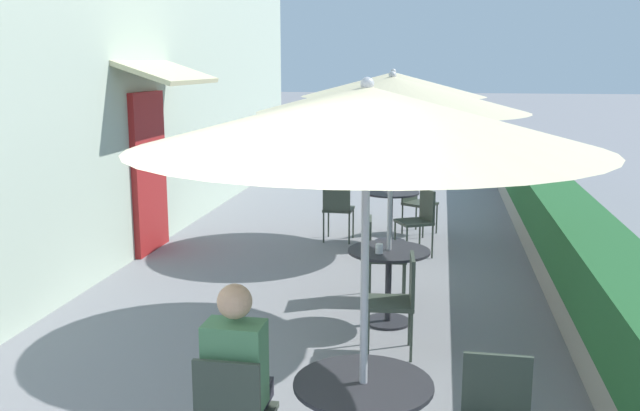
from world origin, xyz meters
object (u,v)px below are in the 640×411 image
at_px(patio_umbrella_mid, 392,94).
at_px(cafe_chair_mid_right, 399,296).
at_px(seated_patron_near_right, 238,376).
at_px(cafe_chair_far_left, 419,217).
at_px(cafe_chair_far_back, 338,206).
at_px(patio_umbrella_near, 367,118).
at_px(patio_table_mid, 389,270).
at_px(cafe_chair_mid_left, 380,251).
at_px(patio_table_far, 391,206).
at_px(patio_umbrella_far, 393,84).
at_px(coffee_cup_mid, 379,249).
at_px(cafe_chair_far_right, 416,198).

distance_m(patio_umbrella_mid, cafe_chair_mid_right, 1.82).
distance_m(seated_patron_near_right, cafe_chair_far_left, 5.44).
bearing_deg(cafe_chair_far_back, patio_umbrella_near, -78.70).
relative_size(patio_table_mid, cafe_chair_mid_left, 0.90).
height_order(seated_patron_near_right, cafe_chair_mid_left, seated_patron_near_right).
height_order(patio_table_mid, patio_table_far, same).
distance_m(seated_patron_near_right, patio_table_far, 5.99).
xyz_separation_m(patio_umbrella_far, cafe_chair_far_left, (0.41, -0.61, -1.66)).
relative_size(patio_umbrella_near, coffee_cup_mid, 27.46).
xyz_separation_m(cafe_chair_mid_right, coffee_cup_mid, (-0.22, 0.58, 0.26)).
xyz_separation_m(coffee_cup_mid, cafe_chair_far_right, (0.20, 3.94, -0.26)).
bearing_deg(patio_table_far, coffee_cup_mid, -87.89).
bearing_deg(patio_table_far, seated_patron_near_right, -94.39).
bearing_deg(cafe_chair_far_back, coffee_cup_mid, -73.43).
bearing_deg(patio_table_mid, cafe_chair_far_right, 88.23).
height_order(cafe_chair_mid_right, cafe_chair_far_left, same).
bearing_deg(coffee_cup_mid, cafe_chair_far_back, 104.81).
xyz_separation_m(cafe_chair_mid_left, cafe_chair_far_back, (-0.79, 2.36, 0.00)).
distance_m(seated_patron_near_right, patio_table_mid, 2.92).
height_order(patio_umbrella_mid, coffee_cup_mid, patio_umbrella_mid).
bearing_deg(cafe_chair_far_back, cafe_chair_far_right, 35.98).
relative_size(patio_table_mid, patio_umbrella_far, 0.32).
bearing_deg(seated_patron_near_right, cafe_chair_mid_left, 82.59).
distance_m(patio_umbrella_mid, cafe_chair_far_left, 3.03).
height_order(patio_umbrella_mid, patio_umbrella_far, same).
distance_m(patio_table_mid, cafe_chair_mid_right, 0.73).
height_order(patio_umbrella_mid, cafe_chair_mid_right, patio_umbrella_mid).
bearing_deg(patio_umbrella_mid, patio_umbrella_near, -88.62).
bearing_deg(cafe_chair_mid_right, cafe_chair_far_right, -4.80).
height_order(patio_umbrella_mid, cafe_chair_mid_left, patio_umbrella_mid).
relative_size(patio_table_far, cafe_chair_far_back, 0.90).
relative_size(patio_umbrella_near, patio_umbrella_mid, 1.00).
height_order(patio_umbrella_near, patio_table_far, patio_umbrella_near).
distance_m(patio_umbrella_near, cafe_chair_far_right, 6.88).
height_order(seated_patron_near_right, cafe_chair_mid_right, seated_patron_near_right).
bearing_deg(cafe_chair_far_left, patio_umbrella_mid, 146.99).
xyz_separation_m(seated_patron_near_right, cafe_chair_far_right, (0.78, 6.63, -0.17)).
bearing_deg(cafe_chair_far_right, cafe_chair_far_back, -24.02).
bearing_deg(patio_table_far, patio_umbrella_mid, -86.32).
relative_size(patio_umbrella_mid, cafe_chair_far_left, 2.84).
xyz_separation_m(patio_umbrella_near, patio_table_far, (-0.27, 6.02, -1.65)).
bearing_deg(patio_table_far, cafe_chair_far_left, -55.78).
distance_m(seated_patron_near_right, cafe_chair_far_right, 6.68).
bearing_deg(cafe_chair_mid_right, cafe_chair_far_left, -6.34).
bearing_deg(patio_table_far, cafe_chair_mid_right, -84.92).
bearing_deg(patio_umbrella_far, cafe_chair_far_right, 64.22).
bearing_deg(cafe_chair_mid_left, patio_table_mid, 5.98).
distance_m(coffee_cup_mid, cafe_chair_far_back, 3.34).
xyz_separation_m(cafe_chair_mid_left, cafe_chair_far_left, (0.35, 1.81, 0.00)).
relative_size(coffee_cup_mid, cafe_chair_far_left, 0.10).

